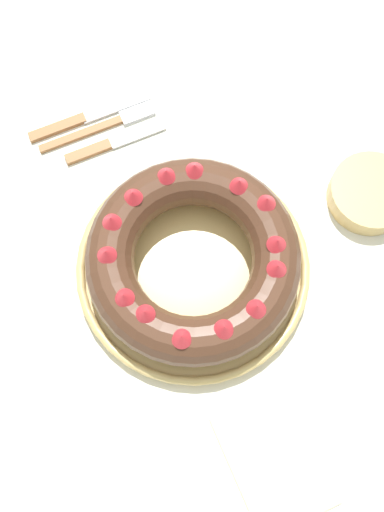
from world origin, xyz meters
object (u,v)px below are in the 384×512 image
object	(u,v)px
side_bowl	(369,192)
fork	(106,125)
cake_knife	(109,144)
serving_dish	(192,266)
serving_knife	(83,119)
bundt_cake	(192,256)
napkin	(274,461)

from	to	relation	value
side_bowl	fork	bearing A→B (deg)	-130.10
cake_knife	side_bowl	xyz separation A→B (m)	(0.23, 0.32, 0.01)
cake_knife	side_bowl	distance (m)	0.39
serving_dish	cake_knife	size ratio (longest dim) A/B	2.06
serving_knife	side_bowl	bearing A→B (deg)	46.17
fork	serving_knife	distance (m)	0.04
bundt_cake	napkin	xyz separation A→B (m)	(0.28, -0.01, -0.06)
serving_knife	fork	bearing A→B (deg)	45.26
side_bowl	napkin	bearing A→B (deg)	-45.71
bundt_cake	cake_knife	xyz separation A→B (m)	(-0.23, -0.04, -0.05)
bundt_cake	fork	world-z (taller)	bundt_cake
side_bowl	napkin	size ratio (longest dim) A/B	0.75
bundt_cake	cake_knife	world-z (taller)	bundt_cake
serving_dish	bundt_cake	bearing A→B (deg)	33.78
serving_knife	cake_knife	distance (m)	0.06
cake_knife	napkin	bearing A→B (deg)	6.77
serving_knife	napkin	world-z (taller)	serving_knife
serving_knife	side_bowl	xyz separation A→B (m)	(0.29, 0.34, 0.01)
side_bowl	napkin	distance (m)	0.40
side_bowl	cake_knife	bearing A→B (deg)	-125.72
serving_knife	napkin	xyz separation A→B (m)	(0.57, 0.05, -0.00)
cake_knife	napkin	world-z (taller)	cake_knife
serving_knife	side_bowl	world-z (taller)	side_bowl
serving_dish	side_bowl	bearing A→B (deg)	89.92
serving_knife	side_bowl	distance (m)	0.45
serving_knife	cake_knife	xyz separation A→B (m)	(0.06, 0.02, -0.00)
fork	cake_knife	size ratio (longest dim) A/B	1.16
bundt_cake	napkin	world-z (taller)	bundt_cake
fork	serving_knife	bearing A→B (deg)	-134.81
side_bowl	serving_dish	bearing A→B (deg)	-90.08
fork	cake_knife	world-z (taller)	cake_knife
serving_dish	cake_knife	world-z (taller)	serving_dish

